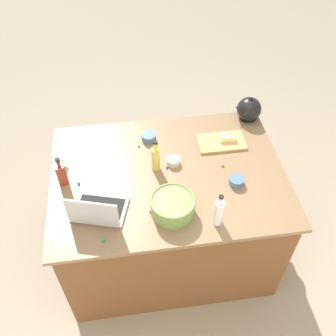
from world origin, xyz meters
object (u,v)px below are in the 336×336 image
object	(u,v)px
laptop	(98,210)
ramekin_wide	(237,181)
kitchen_timer	(63,166)
ramekin_small	(149,137)
bottle_soy	(61,173)
ramekin_medium	(173,161)
mixing_bowl_large	(173,206)
cutting_board	(221,142)
kettle	(249,109)
butter_stick_left	(228,139)
bottle_oil	(156,158)
bottle_vinegar	(219,212)

from	to	relation	value
laptop	ramekin_wide	size ratio (longest dim) A/B	3.78
laptop	ramekin_wide	world-z (taller)	laptop
laptop	kitchen_timer	distance (m)	0.46
ramekin_small	laptop	bearing A→B (deg)	59.15
bottle_soy	ramekin_medium	world-z (taller)	bottle_soy
mixing_bowl_large	ramekin_medium	distance (m)	0.40
cutting_board	ramekin_medium	xyz separation A→B (m)	(0.36, 0.15, 0.01)
ramekin_medium	ramekin_wide	bearing A→B (deg)	147.90
cutting_board	kitchen_timer	xyz separation A→B (m)	(1.08, 0.10, 0.03)
kettle	ramekin_medium	world-z (taller)	kettle
cutting_board	butter_stick_left	xyz separation A→B (m)	(-0.05, 0.00, 0.03)
mixing_bowl_large	kitchen_timer	world-z (taller)	mixing_bowl_large
ramekin_small	ramekin_medium	world-z (taller)	ramekin_small
cutting_board	bottle_oil	bearing A→B (deg)	20.13
butter_stick_left	kettle	bearing A→B (deg)	-131.41
laptop	kettle	world-z (taller)	laptop
bottle_oil	ramekin_wide	bearing A→B (deg)	157.44
laptop	bottle_soy	bearing A→B (deg)	-53.55
kettle	bottle_oil	bearing A→B (deg)	29.40
laptop	ramekin_small	xyz separation A→B (m)	(-0.36, -0.61, -0.02)
mixing_bowl_large	ramekin_wide	distance (m)	0.46
laptop	bottle_oil	world-z (taller)	bottle_oil
bottle_soy	ramekin_wide	bearing A→B (deg)	171.33
ramekin_medium	kitchen_timer	distance (m)	0.72
ramekin_small	cutting_board	bearing A→B (deg)	168.11
kettle	kitchen_timer	xyz separation A→B (m)	(1.34, 0.34, -0.04)
mixing_bowl_large	bottle_vinegar	size ratio (longest dim) A/B	1.11
mixing_bowl_large	cutting_board	distance (m)	0.69
bottle_oil	ramekin_medium	xyz separation A→B (m)	(-0.12, -0.03, -0.07)
bottle_vinegar	butter_stick_left	bearing A→B (deg)	-109.25
ramekin_small	kitchen_timer	bearing A→B (deg)	19.75
butter_stick_left	kitchen_timer	size ratio (longest dim) A/B	1.43
bottle_soy	cutting_board	distance (m)	1.10
bottle_vinegar	cutting_board	xyz separation A→B (m)	(-0.18, -0.65, -0.09)
bottle_vinegar	kitchen_timer	xyz separation A→B (m)	(0.90, -0.55, -0.06)
cutting_board	ramekin_small	size ratio (longest dim) A/B	3.33
bottle_soy	ramekin_wide	size ratio (longest dim) A/B	2.23
cutting_board	ramekin_small	distance (m)	0.51
laptop	ramekin_medium	distance (m)	0.61
bottle_oil	butter_stick_left	bearing A→B (deg)	-161.53
mixing_bowl_large	kitchen_timer	size ratio (longest dim) A/B	3.45
butter_stick_left	ramekin_medium	bearing A→B (deg)	19.95
laptop	ramekin_medium	xyz separation A→B (m)	(-0.50, -0.35, -0.02)
laptop	bottle_oil	distance (m)	0.50
laptop	butter_stick_left	world-z (taller)	laptop
butter_stick_left	bottle_oil	bearing A→B (deg)	18.47
bottle_soy	kitchen_timer	xyz separation A→B (m)	(0.00, -0.11, -0.05)
bottle_vinegar	kettle	bearing A→B (deg)	-116.25
bottle_vinegar	mixing_bowl_large	bearing A→B (deg)	-24.16
mixing_bowl_large	bottle_soy	world-z (taller)	bottle_soy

